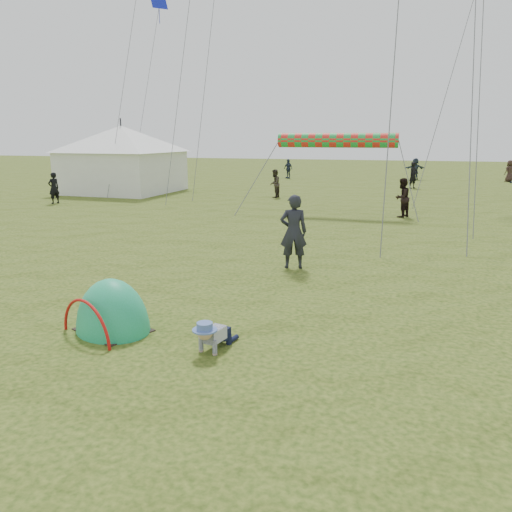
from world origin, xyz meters
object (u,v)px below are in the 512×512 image
(popup_tent, at_px, (114,330))
(standing_adult, at_px, (293,232))
(crawling_toddler, at_px, (212,334))
(event_marquee, at_px, (123,157))

(popup_tent, distance_m, standing_adult, 5.71)
(crawling_toddler, xyz_separation_m, standing_adult, (0.14, 5.50, 0.69))
(popup_tent, relative_size, standing_adult, 0.98)
(standing_adult, height_order, event_marquee, event_marquee)
(popup_tent, bearing_deg, event_marquee, 144.61)
(crawling_toddler, relative_size, standing_adult, 0.37)
(event_marquee, bearing_deg, standing_adult, -45.21)
(crawling_toddler, distance_m, standing_adult, 5.54)
(standing_adult, distance_m, event_marquee, 20.78)
(popup_tent, height_order, event_marquee, event_marquee)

